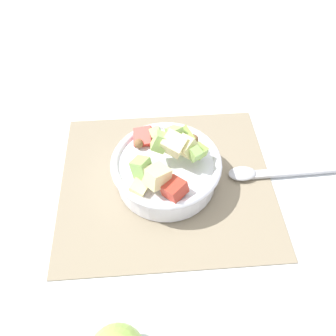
{
  "coord_description": "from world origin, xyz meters",
  "views": [
    {
      "loc": [
        -0.03,
        -0.41,
        0.55
      ],
      "look_at": [
        0.0,
        -0.0,
        0.05
      ],
      "focal_mm": 36.7,
      "sensor_mm": 36.0,
      "label": 1
    }
  ],
  "objects": [
    {
      "name": "ground_plane",
      "position": [
        0.0,
        0.0,
        0.0
      ],
      "size": [
        2.4,
        2.4,
        0.0
      ],
      "primitive_type": "plane",
      "color": "silver"
    },
    {
      "name": "placemat",
      "position": [
        0.0,
        0.0,
        0.0
      ],
      "size": [
        0.42,
        0.38,
        0.01
      ],
      "primitive_type": "cube",
      "color": "gray",
      "rests_on": "ground_plane"
    },
    {
      "name": "salad_bowl",
      "position": [
        0.0,
        -0.01,
        0.05
      ],
      "size": [
        0.21,
        0.21,
        0.13
      ],
      "color": "white",
      "rests_on": "placemat"
    },
    {
      "name": "serving_spoon",
      "position": [
        0.2,
        0.0,
        0.01
      ],
      "size": [
        0.23,
        0.04,
        0.01
      ],
      "color": "#B7B7BC",
      "rests_on": "placemat"
    }
  ]
}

